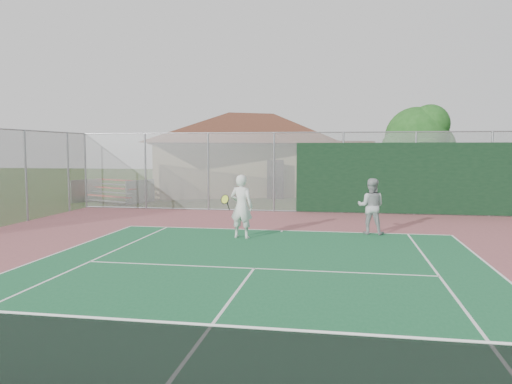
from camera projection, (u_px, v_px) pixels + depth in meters
tennis_net at (147, 366)px, 5.27m from camera, size 11.85×0.08×1.10m
back_fence at (345, 175)px, 21.46m from camera, size 20.08×0.11×3.53m
side_fence_left at (26, 176)px, 19.14m from camera, size 0.08×9.00×3.50m
clubhouse at (252, 146)px, 31.97m from camera, size 15.95×13.26×5.89m
bleachers at (113, 190)px, 25.94m from camera, size 3.86×3.04×1.18m
tree at (418, 140)px, 23.32m from camera, size 3.47×3.28×4.83m
player_white_front at (241, 207)px, 15.50m from camera, size 1.04×0.77×1.98m
player_grey_back at (371, 207)px, 16.23m from camera, size 0.98×0.82×1.82m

